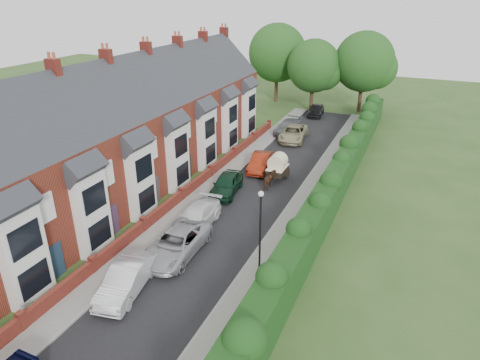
# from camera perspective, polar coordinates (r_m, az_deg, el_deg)

# --- Properties ---
(ground) EXTENTS (140.00, 140.00, 0.00)m
(ground) POSITION_cam_1_polar(r_m,az_deg,el_deg) (24.03, -8.87, -15.10)
(ground) COLOR #2D4C1E
(ground) RESTS_ON ground
(road) EXTENTS (6.00, 58.00, 0.02)m
(road) POSITION_cam_1_polar(r_m,az_deg,el_deg) (32.37, 0.57, -3.56)
(road) COLOR black
(road) RESTS_ON ground
(pavement_hedge_side) EXTENTS (2.20, 58.00, 0.12)m
(pavement_hedge_side) POSITION_cam_1_polar(r_m,az_deg,el_deg) (31.19, 7.55, -4.85)
(pavement_hedge_side) COLOR gray
(pavement_hedge_side) RESTS_ON ground
(pavement_house_side) EXTENTS (1.70, 58.00, 0.12)m
(pavement_house_side) POSITION_cam_1_polar(r_m,az_deg,el_deg) (33.85, -5.45, -2.27)
(pavement_house_side) COLOR gray
(pavement_house_side) RESTS_ON ground
(kerb_hedge_side) EXTENTS (0.18, 58.00, 0.13)m
(kerb_hedge_side) POSITION_cam_1_polar(r_m,az_deg,el_deg) (31.43, 5.72, -4.49)
(kerb_hedge_side) COLOR gray
(kerb_hedge_side) RESTS_ON ground
(kerb_house_side) EXTENTS (0.18, 58.00, 0.13)m
(kerb_house_side) POSITION_cam_1_polar(r_m,az_deg,el_deg) (33.51, -4.25, -2.50)
(kerb_house_side) COLOR gray
(kerb_house_side) RESTS_ON ground
(hedge) EXTENTS (2.10, 58.00, 2.85)m
(hedge) POSITION_cam_1_polar(r_m,az_deg,el_deg) (30.11, 11.00, -2.90)
(hedge) COLOR #123410
(hedge) RESTS_ON ground
(terrace_row) EXTENTS (9.05, 40.50, 11.50)m
(terrace_row) POSITION_cam_1_polar(r_m,az_deg,el_deg) (34.88, -16.06, 5.53)
(terrace_row) COLOR maroon
(terrace_row) RESTS_ON ground
(garden_wall_row) EXTENTS (0.35, 40.35, 1.10)m
(garden_wall_row) POSITION_cam_1_polar(r_m,az_deg,el_deg) (33.36, -7.81, -2.04)
(garden_wall_row) COLOR maroon
(garden_wall_row) RESTS_ON ground
(lamppost) EXTENTS (0.32, 0.32, 5.16)m
(lamppost) POSITION_cam_1_polar(r_m,az_deg,el_deg) (23.82, 2.73, -5.54)
(lamppost) COLOR black
(lamppost) RESTS_ON ground
(tree_far_left) EXTENTS (7.14, 6.80, 9.29)m
(tree_far_left) POSITION_cam_1_polar(r_m,az_deg,el_deg) (57.80, 10.15, 14.56)
(tree_far_left) COLOR #332316
(tree_far_left) RESTS_ON ground
(tree_far_right) EXTENTS (7.98, 7.60, 10.31)m
(tree_far_right) POSITION_cam_1_polar(r_m,az_deg,el_deg) (58.59, 16.61, 14.68)
(tree_far_right) COLOR #332316
(tree_far_right) RESTS_ON ground
(tree_far_back) EXTENTS (8.40, 8.00, 10.82)m
(tree_far_back) POSITION_cam_1_polar(r_m,az_deg,el_deg) (62.11, 5.39, 16.32)
(tree_far_back) COLOR #332316
(tree_far_back) RESTS_ON ground
(car_silver_a) EXTENTS (2.52, 5.02, 1.58)m
(car_silver_a) POSITION_cam_1_polar(r_m,az_deg,el_deg) (24.41, -14.94, -12.67)
(car_silver_a) COLOR silver
(car_silver_a) RESTS_ON ground
(car_silver_b) EXTENTS (2.76, 5.71, 1.57)m
(car_silver_b) POSITION_cam_1_polar(r_m,az_deg,el_deg) (26.83, -8.42, -8.34)
(car_silver_b) COLOR #A2A3A9
(car_silver_b) RESTS_ON ground
(car_white) EXTENTS (2.17, 5.10, 1.47)m
(car_white) POSITION_cam_1_polar(r_m,az_deg,el_deg) (29.61, -5.87, -4.94)
(car_white) COLOR white
(car_white) RESTS_ON ground
(car_green) EXTENTS (2.48, 4.86, 1.59)m
(car_green) POSITION_cam_1_polar(r_m,az_deg,el_deg) (34.14, -1.83, -0.55)
(car_green) COLOR black
(car_green) RESTS_ON ground
(car_red) EXTENTS (2.19, 4.71, 1.49)m
(car_red) POSITION_cam_1_polar(r_m,az_deg,el_deg) (38.62, 2.76, 2.40)
(car_red) COLOR maroon
(car_red) RESTS_ON ground
(car_beige) EXTENTS (3.07, 5.73, 1.53)m
(car_beige) POSITION_cam_1_polar(r_m,az_deg,el_deg) (46.76, 7.13, 6.21)
(car_beige) COLOR tan
(car_beige) RESTS_ON ground
(car_grey) EXTENTS (2.26, 5.10, 1.46)m
(car_grey) POSITION_cam_1_polar(r_m,az_deg,el_deg) (48.94, 6.39, 7.03)
(car_grey) COLOR slate
(car_grey) RESTS_ON ground
(car_black) EXTENTS (2.14, 4.48, 1.48)m
(car_black) POSITION_cam_1_polar(r_m,az_deg,el_deg) (56.50, 10.09, 9.17)
(car_black) COLOR black
(car_black) RESTS_ON ground
(horse) EXTENTS (0.83, 1.73, 1.44)m
(horse) POSITION_cam_1_polar(r_m,az_deg,el_deg) (35.03, 4.03, -0.07)
(horse) COLOR #462819
(horse) RESTS_ON ground
(horse_cart) EXTENTS (1.51, 3.34, 2.41)m
(horse_cart) POSITION_cam_1_polar(r_m,az_deg,el_deg) (36.38, 5.04, 1.98)
(horse_cart) COLOR black
(horse_cart) RESTS_ON ground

